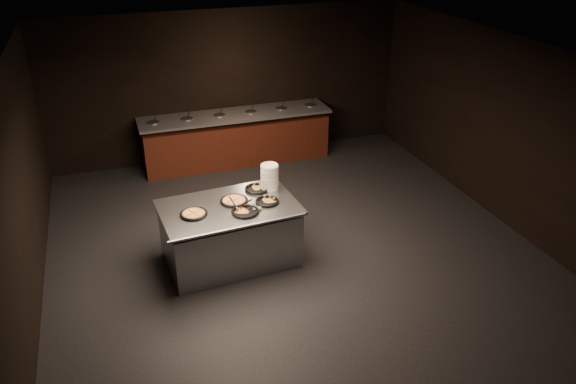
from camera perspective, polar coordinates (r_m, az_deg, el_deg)
name	(u,v)px	position (r m, az deg, el deg)	size (l,w,h in m)	color
room	(298,165)	(7.60, 1.00, 2.72)	(7.02, 8.02, 2.92)	black
salad_bar	(237,141)	(11.14, -5.24, 5.16)	(3.70, 0.83, 1.18)	#562514
serving_counter	(230,235)	(8.00, -5.89, -4.35)	(1.95, 1.33, 0.90)	#A6A9AD
plate_stack	(270,177)	(8.13, -1.88, 1.55)	(0.25, 0.25, 0.37)	silver
pan_veggie_whole	(194,214)	(7.60, -9.56, -2.19)	(0.37, 0.37, 0.04)	black
pan_cheese_whole	(234,201)	(7.86, -5.50, -0.87)	(0.39, 0.39, 0.04)	black
pan_cheese_slices_a	(257,189)	(8.16, -3.19, 0.35)	(0.35, 0.35, 0.04)	black
pan_cheese_slices_b	(245,211)	(7.57, -4.37, -1.98)	(0.38, 0.38, 0.04)	black
pan_veggie_slices	(267,201)	(7.81, -2.13, -0.95)	(0.33, 0.33, 0.04)	black
server_left	(231,203)	(7.70, -5.83, -1.08)	(0.18, 0.28, 0.15)	#A6A9AD
server_right	(248,205)	(7.61, -4.07, -1.30)	(0.34, 0.13, 0.16)	#A6A9AD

